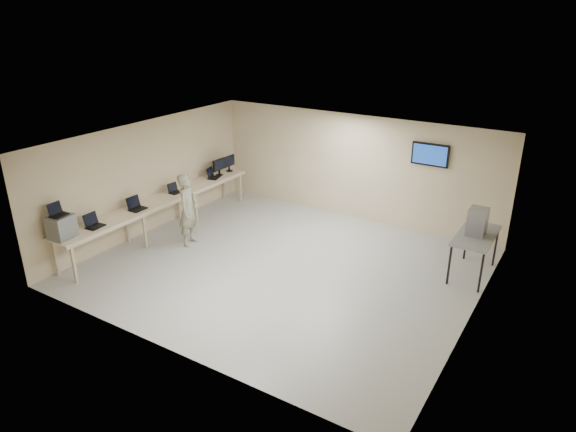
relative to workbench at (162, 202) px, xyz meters
The scene contains 13 objects.
room 3.67m from the workbench, ahead, with size 8.01×7.01×2.81m.
workbench is the anchor object (origin of this frame).
equipment_box 2.77m from the workbench, 91.31° to the right, with size 0.41×0.47×0.49m, color slate.
laptop_on_box 2.82m from the workbench, 92.39° to the right, with size 0.30×0.35×0.26m.
laptop_0 2.04m from the workbench, 90.20° to the right, with size 0.34×0.40×0.29m.
laptop_1 0.83m from the workbench, 90.63° to the right, with size 0.32×0.39×0.30m.
laptop_2 0.55m from the workbench, 96.62° to the left, with size 0.28×0.34×0.25m.
laptop_3 2.01m from the workbench, 90.60° to the left, with size 0.39×0.43×0.29m.
monitor_near 2.32m from the workbench, 90.28° to the left, with size 0.21×0.47×0.47m.
monitor_far 2.77m from the workbench, 90.23° to the left, with size 0.20×0.46×0.46m.
soldier 1.05m from the workbench, ahead, with size 0.64×0.42×1.77m, color gray.
side_table 7.42m from the workbench, 14.42° to the left, with size 0.73×1.56×0.94m.
storage_bins 7.41m from the workbench, 14.46° to the left, with size 0.36×0.40×0.58m.
Camera 1 is at (5.41, -8.49, 5.34)m, focal length 32.00 mm.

